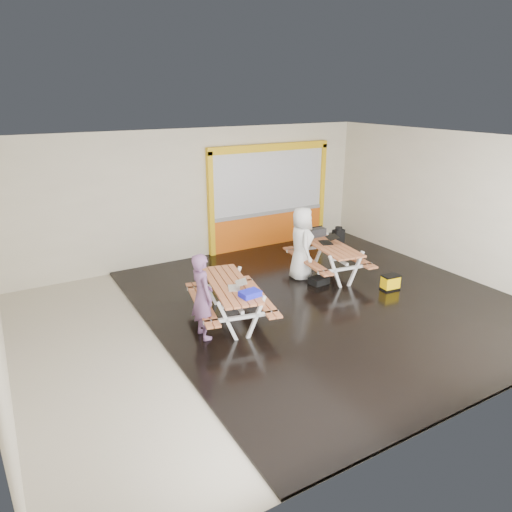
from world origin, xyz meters
TOP-DOWN VIEW (x-y plane):
  - room at (0.00, 0.00)m, footprint 10.02×8.02m
  - deck at (1.25, 0.00)m, footprint 7.50×7.98m
  - kiosk at (2.20, 3.93)m, footprint 3.88×0.16m
  - picnic_table_left at (-1.01, 0.16)m, footprint 1.81×2.33m
  - picnic_table_right at (2.18, 1.13)m, footprint 1.72×2.31m
  - person_left at (-1.75, -0.18)m, footprint 0.39×0.59m
  - person_right at (1.54, 1.36)m, footprint 0.84×1.03m
  - laptop_left at (-1.00, -0.10)m, footprint 0.44×0.43m
  - laptop_right at (2.23, 1.21)m, footprint 0.52×0.49m
  - blue_pouch at (-0.96, -0.55)m, footprint 0.39×0.30m
  - toolbox at (2.31, 1.80)m, footprint 0.47×0.24m
  - backpack at (2.97, 1.71)m, footprint 0.30×0.20m
  - dark_case at (1.65, 0.77)m, footprint 0.46×0.36m
  - fluke_bag at (2.87, -0.33)m, footprint 0.43×0.30m

SIDE VIEW (x-z plane):
  - deck at x=1.25m, z-range 0.00..0.05m
  - dark_case at x=1.65m, z-range 0.05..0.21m
  - fluke_bag at x=2.87m, z-range 0.04..0.39m
  - picnic_table_left at x=-1.01m, z-range 0.22..1.06m
  - picnic_table_right at x=2.18m, z-range 0.22..1.08m
  - backpack at x=2.97m, z-range 0.53..1.02m
  - person_left at x=-1.75m, z-range 0.06..1.69m
  - laptop_left at x=-1.00m, z-range 0.81..0.96m
  - blue_pouch at x=-0.96m, z-range 0.83..0.94m
  - person_right at x=1.54m, z-range -0.01..1.80m
  - laptop_right at x=2.23m, z-range 0.82..1.00m
  - toolbox at x=2.31m, z-range 0.82..1.09m
  - kiosk at x=2.20m, z-range -0.06..2.94m
  - room at x=0.00m, z-range -0.01..3.51m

